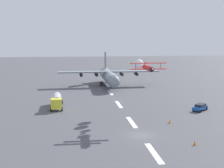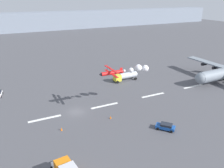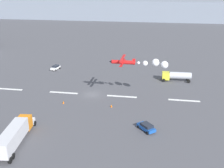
{
  "view_description": "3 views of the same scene",
  "coord_description": "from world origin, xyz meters",
  "px_view_note": "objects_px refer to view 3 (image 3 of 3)",
  "views": [
    {
      "loc": [
        -48.46,
        11.39,
        16.16
      ],
      "look_at": [
        36.94,
        0.0,
        3.18
      ],
      "focal_mm": 49.23,
      "sensor_mm": 36.0,
      "label": 1
    },
    {
      "loc": [
        -15.26,
        -52.11,
        28.51
      ],
      "look_at": [
        8.79,
        -3.23,
        7.42
      ],
      "focal_mm": 37.0,
      "sensor_mm": 36.0,
      "label": 2
    },
    {
      "loc": [
        16.82,
        -67.7,
        28.62
      ],
      "look_at": [
        5.41,
        0.22,
        3.3
      ],
      "focal_mm": 44.43,
      "sensor_mm": 36.0,
      "label": 3
    }
  ],
  "objects_px": {
    "traffic_cone_near": "(63,102)",
    "followme_car_yellow": "(146,127)",
    "semi_truck_orange": "(15,134)",
    "fuel_tanker_truck": "(176,76)",
    "airport_staff_sedan": "(55,67)",
    "traffic_cone_far": "(111,106)",
    "stunt_biplane_red": "(146,63)"
  },
  "relations": [
    {
      "from": "semi_truck_orange",
      "to": "fuel_tanker_truck",
      "type": "height_order",
      "value": "semi_truck_orange"
    },
    {
      "from": "airport_staff_sedan",
      "to": "traffic_cone_far",
      "type": "relative_size",
      "value": 5.74
    },
    {
      "from": "fuel_tanker_truck",
      "to": "followme_car_yellow",
      "type": "bearing_deg",
      "value": -103.03
    },
    {
      "from": "fuel_tanker_truck",
      "to": "stunt_biplane_red",
      "type": "bearing_deg",
      "value": -115.53
    },
    {
      "from": "fuel_tanker_truck",
      "to": "traffic_cone_near",
      "type": "bearing_deg",
      "value": -142.54
    },
    {
      "from": "followme_car_yellow",
      "to": "traffic_cone_near",
      "type": "bearing_deg",
      "value": 154.64
    },
    {
      "from": "traffic_cone_near",
      "to": "traffic_cone_far",
      "type": "relative_size",
      "value": 1.0
    },
    {
      "from": "stunt_biplane_red",
      "to": "followme_car_yellow",
      "type": "relative_size",
      "value": 3.27
    },
    {
      "from": "fuel_tanker_truck",
      "to": "traffic_cone_near",
      "type": "relative_size",
      "value": 11.71
    },
    {
      "from": "semi_truck_orange",
      "to": "stunt_biplane_red",
      "type": "bearing_deg",
      "value": 45.28
    },
    {
      "from": "traffic_cone_near",
      "to": "followme_car_yellow",
      "type": "bearing_deg",
      "value": -25.36
    },
    {
      "from": "fuel_tanker_truck",
      "to": "traffic_cone_near",
      "type": "distance_m",
      "value": 36.1
    },
    {
      "from": "followme_car_yellow",
      "to": "airport_staff_sedan",
      "type": "height_order",
      "value": "same"
    },
    {
      "from": "traffic_cone_far",
      "to": "stunt_biplane_red",
      "type": "bearing_deg",
      "value": 26.47
    },
    {
      "from": "stunt_biplane_red",
      "to": "airport_staff_sedan",
      "type": "distance_m",
      "value": 40.88
    },
    {
      "from": "fuel_tanker_truck",
      "to": "airport_staff_sedan",
      "type": "distance_m",
      "value": 41.12
    },
    {
      "from": "fuel_tanker_truck",
      "to": "airport_staff_sedan",
      "type": "xyz_separation_m",
      "value": [
        -40.78,
        5.22,
        -0.93
      ]
    },
    {
      "from": "fuel_tanker_truck",
      "to": "semi_truck_orange",
      "type": "bearing_deg",
      "value": -127.34
    },
    {
      "from": "airport_staff_sedan",
      "to": "fuel_tanker_truck",
      "type": "bearing_deg",
      "value": -7.29
    },
    {
      "from": "semi_truck_orange",
      "to": "traffic_cone_near",
      "type": "xyz_separation_m",
      "value": [
        2.69,
        19.12,
        -1.75
      ]
    },
    {
      "from": "stunt_biplane_red",
      "to": "traffic_cone_near",
      "type": "height_order",
      "value": "stunt_biplane_red"
    },
    {
      "from": "fuel_tanker_truck",
      "to": "traffic_cone_near",
      "type": "xyz_separation_m",
      "value": [
        -28.64,
        -21.94,
        -1.36
      ]
    },
    {
      "from": "stunt_biplane_red",
      "to": "traffic_cone_near",
      "type": "xyz_separation_m",
      "value": [
        -19.94,
        -3.73,
        -10.08
      ]
    },
    {
      "from": "stunt_biplane_red",
      "to": "traffic_cone_far",
      "type": "height_order",
      "value": "stunt_biplane_red"
    },
    {
      "from": "semi_truck_orange",
      "to": "followme_car_yellow",
      "type": "bearing_deg",
      "value": 20.74
    },
    {
      "from": "followme_car_yellow",
      "to": "traffic_cone_near",
      "type": "height_order",
      "value": "followme_car_yellow"
    },
    {
      "from": "airport_staff_sedan",
      "to": "traffic_cone_far",
      "type": "bearing_deg",
      "value": -48.19
    },
    {
      "from": "semi_truck_orange",
      "to": "traffic_cone_far",
      "type": "height_order",
      "value": "semi_truck_orange"
    },
    {
      "from": "stunt_biplane_red",
      "to": "airport_staff_sedan",
      "type": "bearing_deg",
      "value": 143.86
    },
    {
      "from": "stunt_biplane_red",
      "to": "airport_staff_sedan",
      "type": "relative_size",
      "value": 3.32
    },
    {
      "from": "stunt_biplane_red",
      "to": "traffic_cone_far",
      "type": "distance_m",
      "value": 13.25
    },
    {
      "from": "stunt_biplane_red",
      "to": "fuel_tanker_truck",
      "type": "xyz_separation_m",
      "value": [
        8.7,
        18.21,
        -8.72
      ]
    }
  ]
}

